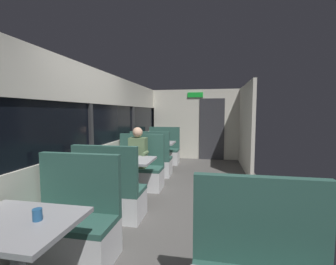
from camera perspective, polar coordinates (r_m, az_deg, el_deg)
ground_plane at (r=3.89m, az=1.87°, el=-18.71°), size 3.30×9.20×0.02m
carriage_window_panel_left at (r=4.07m, az=-18.74°, el=-1.54°), size 0.09×8.48×2.30m
carriage_end_bulkhead at (r=7.74m, az=7.12°, el=1.90°), size 2.90×0.11×2.30m
carriage_aisle_panel_right at (r=6.59m, az=18.61°, el=1.25°), size 0.08×2.40×2.30m
dining_table_near_window at (r=2.22m, az=-33.40°, el=-20.13°), size 0.90×0.70×0.74m
bench_near_window_facing_entry at (r=2.84m, az=-22.54°, el=-20.90°), size 0.95×0.50×1.10m
dining_table_mid_window at (r=4.14m, az=-10.01°, el=-7.82°), size 0.90×0.70×0.74m
bench_mid_window_facing_end at (r=3.61m, az=-14.00°, el=-15.00°), size 0.95×0.50×1.10m
bench_mid_window_facing_entry at (r=4.85m, az=-6.99°, el=-9.65°), size 0.95×0.50×1.10m
dining_table_far_window at (r=6.35m, az=-2.49°, el=-3.27°), size 0.90×0.70×0.74m
bench_far_window_facing_end at (r=5.74m, az=-4.09°, el=-7.33°), size 0.95×0.50×1.10m
bench_far_window_facing_entry at (r=7.07m, az=-1.18°, el=-4.96°), size 0.95×0.50×1.10m
seated_passenger at (r=4.74m, az=-7.28°, el=-7.41°), size 0.47×0.55×1.26m
coffee_cup_primary at (r=2.09m, az=-29.53°, el=-17.22°), size 0.07×0.07×0.09m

